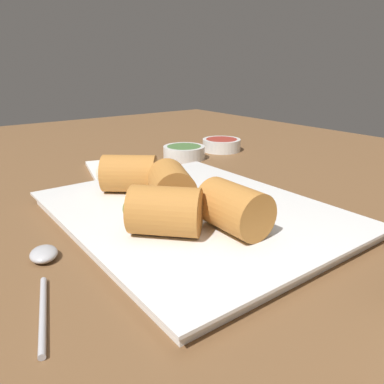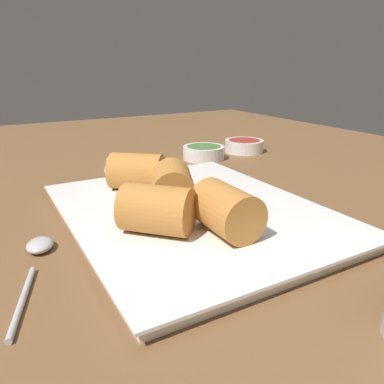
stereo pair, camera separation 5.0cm
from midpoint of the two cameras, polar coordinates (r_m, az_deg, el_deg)
name	(u,v)px [view 1 (the left image)]	position (r cm, az deg, el deg)	size (l,w,h in cm)	color
table_surface	(188,245)	(39.66, -4.28, -8.09)	(180.00, 140.00, 2.00)	brown
serving_plate	(192,214)	(42.74, -3.35, -3.40)	(33.13, 26.71, 1.50)	white
roll_front_left	(171,184)	(43.32, -6.60, 1.18)	(7.98, 6.98, 4.71)	#B77533
roll_front_right	(231,207)	(36.12, 2.06, -2.39)	(7.50, 4.80, 4.71)	#B77533
roll_back_left	(161,211)	(35.62, -8.77, -2.93)	(8.05, 8.00, 4.71)	#B77533
roll_back_right	(125,174)	(48.28, -13.09, 2.67)	(7.87, 8.12, 4.71)	#B77533
dipping_bowl_near	(184,152)	(70.48, -3.26, 6.09)	(7.76, 7.76, 2.39)	silver
dipping_bowl_far	(222,144)	(77.23, 2.67, 7.24)	(7.76, 7.76, 2.39)	silver
spoon	(44,264)	(36.47, -25.47, -9.98)	(14.61, 5.68, 1.11)	#B2B2B7
napkin	(121,169)	(64.41, -12.91, 3.47)	(14.28, 12.97, 0.60)	silver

